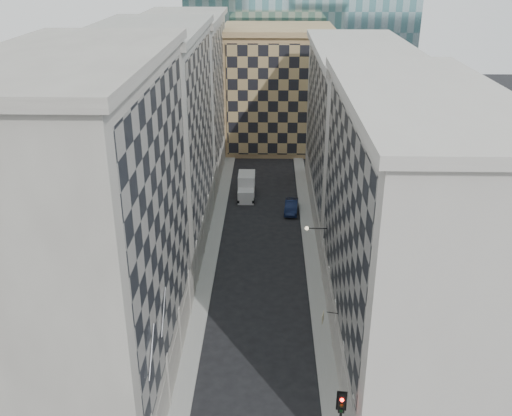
# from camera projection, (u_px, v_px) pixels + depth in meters

# --- Properties ---
(sidewalk_west) EXTENTS (1.50, 100.00, 0.15)m
(sidewalk_west) POSITION_uv_depth(u_px,v_px,m) (211.00, 255.00, 59.53)
(sidewalk_west) COLOR gray
(sidewalk_west) RESTS_ON ground
(sidewalk_east) EXTENTS (1.50, 100.00, 0.15)m
(sidewalk_east) POSITION_uv_depth(u_px,v_px,m) (311.00, 256.00, 59.30)
(sidewalk_east) COLOR gray
(sidewalk_east) RESTS_ON ground
(bldg_left_a) EXTENTS (10.80, 22.80, 23.70)m
(bldg_left_a) POSITION_uv_depth(u_px,v_px,m) (92.00, 236.00, 37.52)
(bldg_left_a) COLOR gray
(bldg_left_a) RESTS_ON ground
(bldg_left_b) EXTENTS (10.80, 22.80, 22.70)m
(bldg_left_b) POSITION_uv_depth(u_px,v_px,m) (155.00, 142.00, 57.81)
(bldg_left_b) COLOR gray
(bldg_left_b) RESTS_ON ground
(bldg_left_c) EXTENTS (10.80, 22.80, 21.70)m
(bldg_left_c) POSITION_uv_depth(u_px,v_px,m) (185.00, 98.00, 78.10)
(bldg_left_c) COLOR gray
(bldg_left_c) RESTS_ON ground
(bldg_right_a) EXTENTS (10.80, 26.80, 20.70)m
(bldg_right_a) POSITION_uv_depth(u_px,v_px,m) (408.00, 233.00, 41.31)
(bldg_right_a) COLOR #B0AAA2
(bldg_right_a) RESTS_ON ground
(bldg_right_b) EXTENTS (10.80, 28.80, 19.70)m
(bldg_right_b) POSITION_uv_depth(u_px,v_px,m) (357.00, 133.00, 66.15)
(bldg_right_b) COLOR #B0AAA2
(bldg_right_b) RESTS_ON ground
(tan_block) EXTENTS (16.80, 14.80, 18.80)m
(tan_block) POSITION_uv_depth(u_px,v_px,m) (278.00, 88.00, 90.16)
(tan_block) COLOR #9E7E54
(tan_block) RESTS_ON ground
(flagpoles_left) EXTENTS (0.10, 6.33, 2.33)m
(flagpoles_left) POSITION_uv_depth(u_px,v_px,m) (158.00, 331.00, 34.40)
(flagpoles_left) COLOR gray
(flagpoles_left) RESTS_ON ground
(bracket_lamp) EXTENTS (1.98, 0.36, 0.36)m
(bracket_lamp) POSITION_uv_depth(u_px,v_px,m) (309.00, 228.00, 51.35)
(bracket_lamp) COLOR black
(bracket_lamp) RESTS_ON ground
(traffic_light) EXTENTS (0.63, 0.56, 5.00)m
(traffic_light) POSITION_uv_depth(u_px,v_px,m) (341.00, 412.00, 34.09)
(traffic_light) COLOR black
(traffic_light) RESTS_ON sidewalk_east
(box_truck) EXTENTS (2.16, 5.28, 2.89)m
(box_truck) POSITION_uv_depth(u_px,v_px,m) (246.00, 187.00, 73.58)
(box_truck) COLOR silver
(box_truck) RESTS_ON ground
(dark_car) EXTENTS (1.88, 4.49, 1.44)m
(dark_car) POSITION_uv_depth(u_px,v_px,m) (291.00, 207.00, 69.28)
(dark_car) COLOR #0F1937
(dark_car) RESTS_ON ground
(shop_sign) EXTENTS (1.24, 0.75, 0.84)m
(shop_sign) POSITION_uv_depth(u_px,v_px,m) (324.00, 317.00, 42.85)
(shop_sign) COLOR black
(shop_sign) RESTS_ON ground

